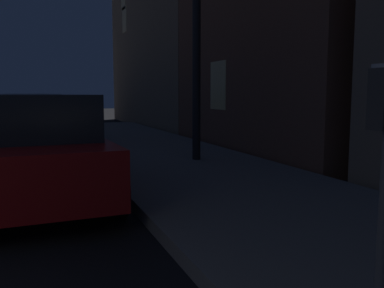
{
  "coord_description": "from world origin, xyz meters",
  "views": [
    {
      "loc": [
        2.88,
        -0.92,
        1.44
      ],
      "look_at": [
        4.23,
        2.57,
        0.99
      ],
      "focal_mm": 39.3,
      "sensor_mm": 36.0,
      "label": 1
    }
  ],
  "objects_px": {
    "car_silver": "(30,107)",
    "car_red": "(30,148)",
    "car_green": "(30,112)",
    "car_black": "(30,121)"
  },
  "relations": [
    {
      "from": "car_green",
      "to": "car_silver",
      "type": "distance_m",
      "value": 6.53
    },
    {
      "from": "car_red",
      "to": "car_green",
      "type": "distance_m",
      "value": 12.07
    },
    {
      "from": "car_green",
      "to": "car_red",
      "type": "bearing_deg",
      "value": -89.98
    },
    {
      "from": "car_black",
      "to": "car_silver",
      "type": "relative_size",
      "value": 0.96
    },
    {
      "from": "car_red",
      "to": "car_silver",
      "type": "distance_m",
      "value": 18.6
    },
    {
      "from": "car_green",
      "to": "car_silver",
      "type": "xyz_separation_m",
      "value": [
        0.0,
        6.53,
        0.0
      ]
    },
    {
      "from": "car_silver",
      "to": "car_red",
      "type": "bearing_deg",
      "value": -89.99
    },
    {
      "from": "car_red",
      "to": "car_green",
      "type": "relative_size",
      "value": 0.93
    },
    {
      "from": "car_silver",
      "to": "car_green",
      "type": "bearing_deg",
      "value": -90.02
    },
    {
      "from": "car_green",
      "to": "car_silver",
      "type": "height_order",
      "value": "same"
    }
  ]
}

